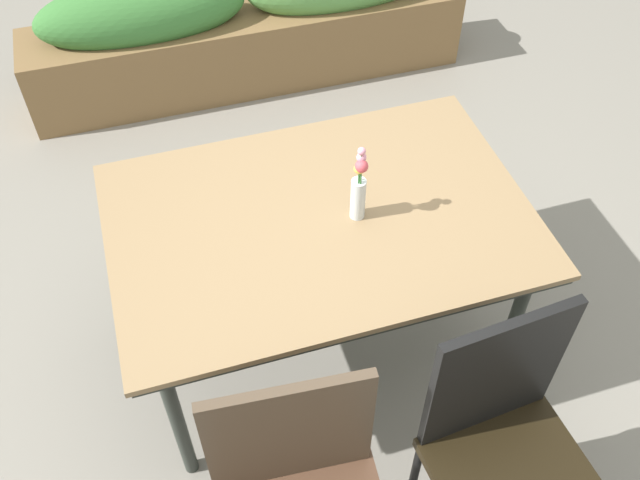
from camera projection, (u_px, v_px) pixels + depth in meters
ground_plane at (307, 335)px, 2.97m from camera, size 12.00×12.00×0.00m
dining_table at (320, 229)px, 2.42m from camera, size 1.42×0.96×0.76m
chair_near_right at (507, 442)px, 2.06m from camera, size 0.49×0.49×1.00m
flower_vase at (359, 188)px, 2.28m from camera, size 0.05×0.06×0.30m
planter_box at (249, 26)px, 3.91m from camera, size 2.44×0.42×0.75m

